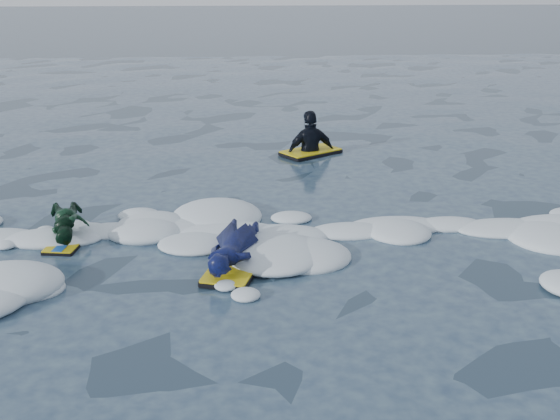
# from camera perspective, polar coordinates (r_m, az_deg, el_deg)

# --- Properties ---
(ground) EXTENTS (120.00, 120.00, 0.00)m
(ground) POSITION_cam_1_polar(r_m,az_deg,el_deg) (7.92, -4.14, -5.96)
(ground) COLOR #172D37
(ground) RESTS_ON ground
(foam_band) EXTENTS (12.00, 3.10, 0.30)m
(foam_band) POSITION_cam_1_polar(r_m,az_deg,el_deg) (8.87, -4.15, -3.13)
(foam_band) COLOR white
(foam_band) RESTS_ON ground
(prone_woman_unit) EXTENTS (0.88, 1.60, 0.39)m
(prone_woman_unit) POSITION_cam_1_polar(r_m,az_deg,el_deg) (8.32, -3.84, -3.21)
(prone_woman_unit) COLOR black
(prone_woman_unit) RESTS_ON ground
(prone_child_unit) EXTENTS (0.68, 1.16, 0.42)m
(prone_child_unit) POSITION_cam_1_polar(r_m,az_deg,el_deg) (9.43, -16.81, -1.19)
(prone_child_unit) COLOR black
(prone_child_unit) RESTS_ON ground
(waiting_rider_unit) EXTENTS (1.28, 1.14, 1.69)m
(waiting_rider_unit) POSITION_cam_1_polar(r_m,az_deg,el_deg) (13.33, 2.50, 4.53)
(waiting_rider_unit) COLOR black
(waiting_rider_unit) RESTS_ON ground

